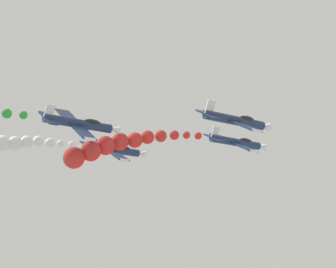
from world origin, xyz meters
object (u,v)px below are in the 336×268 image
Objects in this scene: airplane_lead at (237,142)px; airplane_left_outer at (80,124)px; airplane_right_inner at (236,120)px; airplane_left_inner at (113,150)px.

airplane_lead is 25.12m from airplane_left_outer.
airplane_left_outer is (-0.43, -25.09, -1.00)m from airplane_lead.
airplane_left_inner is at bearing -175.09° from airplane_right_inner.
airplane_left_inner is 17.11m from airplane_left_outer.
airplane_right_inner is (11.87, -10.89, -1.03)m from airplane_lead.
airplane_left_inner reaches higher than airplane_left_outer.
airplane_left_inner reaches higher than airplane_right_inner.
airplane_left_outer is (12.08, -12.11, -0.45)m from airplane_left_inner.
airplane_lead is at bearing 137.47° from airplane_right_inner.
airplane_right_inner is 1.00× the size of airplane_left_outer.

